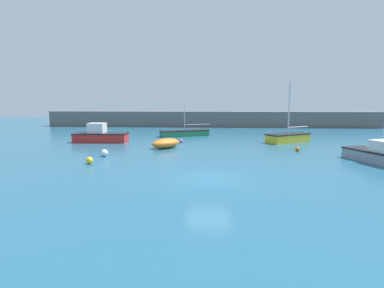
% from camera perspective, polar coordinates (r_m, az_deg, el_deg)
% --- Properties ---
extents(ground_plane, '(120.00, 120.00, 0.20)m').
position_cam_1_polar(ground_plane, '(16.79, 3.19, -6.77)').
color(ground_plane, '#235B7A').
extents(harbor_breakwater, '(53.93, 3.51, 2.53)m').
position_cam_1_polar(harbor_breakwater, '(50.21, 3.63, 4.79)').
color(harbor_breakwater, '#66605B').
rests_on(harbor_breakwater, ground_plane).
extents(cabin_cruiser_white, '(5.53, 2.41, 1.97)m').
position_cam_1_polar(cabin_cruiser_white, '(32.58, -17.08, 1.56)').
color(cabin_cruiser_white, red).
rests_on(cabin_cruiser_white, ground_plane).
extents(sailboat_short_mast, '(6.11, 3.93, 3.76)m').
position_cam_1_polar(sailboat_short_mast, '(36.45, -1.43, 2.11)').
color(sailboat_short_mast, '#287A4C').
rests_on(sailboat_short_mast, ground_plane).
extents(open_tender_yellow, '(3.05, 3.30, 0.87)m').
position_cam_1_polar(open_tender_yellow, '(27.26, -4.99, 0.15)').
color(open_tender_yellow, orange).
rests_on(open_tender_yellow, ground_plane).
extents(sailboat_tall_mast, '(4.96, 4.07, 6.15)m').
position_cam_1_polar(sailboat_tall_mast, '(32.46, 17.79, 1.20)').
color(sailboat_tall_mast, yellow).
rests_on(sailboat_tall_mast, ground_plane).
extents(mooring_buoy_white, '(0.55, 0.55, 0.55)m').
position_cam_1_polar(mooring_buoy_white, '(24.01, -16.36, -1.64)').
color(mooring_buoy_white, white).
rests_on(mooring_buoy_white, ground_plane).
extents(mooring_buoy_yellow, '(0.49, 0.49, 0.49)m').
position_cam_1_polar(mooring_buoy_yellow, '(21.45, -18.96, -2.98)').
color(mooring_buoy_yellow, yellow).
rests_on(mooring_buoy_yellow, ground_plane).
extents(mooring_buoy_orange, '(0.37, 0.37, 0.37)m').
position_cam_1_polar(mooring_buoy_orange, '(26.91, 19.46, -0.93)').
color(mooring_buoy_orange, orange).
rests_on(mooring_buoy_orange, ground_plane).
extents(mooring_buoy_pink, '(0.37, 0.37, 0.37)m').
position_cam_1_polar(mooring_buoy_pink, '(30.65, -2.08, 0.60)').
color(mooring_buoy_pink, '#EA668C').
rests_on(mooring_buoy_pink, ground_plane).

